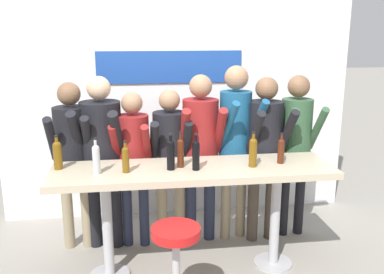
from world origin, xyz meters
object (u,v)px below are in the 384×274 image
Objects in this scene: bar_stool at (176,258)px; wine_bottle_5 at (171,153)px; person_center_right at (201,141)px; person_rightmost at (296,137)px; person_far_left at (73,148)px; wine_bottle_2 at (96,158)px; person_right at (236,133)px; wine_bottle_4 at (253,151)px; person_left at (101,145)px; wine_bottle_6 at (196,154)px; wine_bottle_7 at (281,150)px; person_center at (170,150)px; wine_bottle_1 at (58,154)px; wine_bottle_3 at (126,158)px; tasting_table at (194,183)px; wine_bottle_0 at (181,151)px; person_center_left at (133,153)px; person_far_right at (265,142)px.

bar_stool is 2.33× the size of wine_bottle_5.
person_rightmost is at bearing 1.17° from person_center_right.
person_far_left is 5.46× the size of wine_bottle_2.
person_far_left is at bearing 125.98° from bar_stool.
person_right reaches higher than wine_bottle_4.
person_left is at bearing 155.20° from wine_bottle_4.
wine_bottle_6 is (0.23, 0.55, 0.65)m from bar_stool.
bar_stool is 1.46m from person_left.
person_center is at bearing 149.10° from wine_bottle_7.
wine_bottle_5 reaches higher than wine_bottle_4.
person_left is 0.87m from wine_bottle_5.
wine_bottle_5 is (-1.36, -0.61, 0.06)m from person_rightmost.
person_rightmost is 2.36m from wine_bottle_1.
wine_bottle_7 is (1.62, 0.07, -0.01)m from wine_bottle_2.
person_rightmost is 6.28× the size of wine_bottle_3.
wine_bottle_5 is at bearing -157.30° from person_rightmost.
tasting_table is at bearing 5.43° from wine_bottle_3.
wine_bottle_1 is 0.94× the size of wine_bottle_5.
person_center reaches higher than wine_bottle_2.
wine_bottle_1 is at bearing 175.14° from wine_bottle_0.
bar_stool is at bearing -147.90° from wine_bottle_7.
wine_bottle_2 is 1.13× the size of wine_bottle_3.
person_far_left reaches higher than wine_bottle_7.
person_center_left is 5.02× the size of wine_bottle_0.
person_center_left reaches higher than bar_stool.
wine_bottle_6 is (0.53, -0.62, 0.15)m from person_center_left.
person_center_left is at bearing 63.34° from wine_bottle_2.
person_center_left is 4.99× the size of wine_bottle_5.
person_right is at bearing 177.24° from person_rightmost.
person_left is 1.98m from person_rightmost.
person_far_right is at bearing -3.25° from person_far_left.
person_far_left is at bearing 150.14° from wine_bottle_0.
wine_bottle_4 is (1.34, 0.01, 0.00)m from wine_bottle_2.
person_center_right is at bearing 72.74° from bar_stool.
wine_bottle_7 is (1.62, -0.56, 0.05)m from person_left.
bar_stool is 1.61m from person_far_left.
person_center_right reaches higher than wine_bottle_4.
wine_bottle_4 is 0.98× the size of wine_bottle_6.
person_rightmost reaches higher than tasting_table.
wine_bottle_4 reaches higher than wine_bottle_7.
person_far_right is (1.02, 1.13, 0.58)m from bar_stool.
wine_bottle_6 is (-0.79, -0.57, 0.08)m from person_far_right.
person_right is 1.74m from wine_bottle_1.
person_far_left reaches higher than bar_stool.
wine_bottle_7 is at bearing 2.96° from wine_bottle_3.
person_center_left is at bearing 34.22° from wine_bottle_1.
wine_bottle_4 is 0.51m from wine_bottle_6.
person_right is at bearing 90.36° from wine_bottle_4.
person_far_left is 0.98× the size of person_rightmost.
wine_bottle_7 is (1.00, 0.05, -0.02)m from wine_bottle_5.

